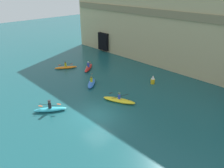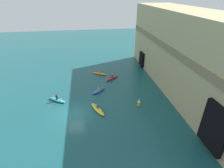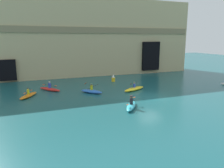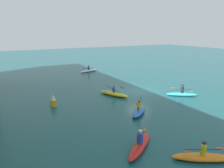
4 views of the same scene
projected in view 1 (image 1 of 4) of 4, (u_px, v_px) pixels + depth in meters
ground_plane at (97, 115)px, 20.91m from camera, size 120.00×120.00×0.00m
cliff_bluff at (181, 20)px, 31.67m from camera, size 38.99×8.06×13.05m
kayak_red at (88, 68)px, 31.85m from camera, size 2.60×3.13×1.14m
kayak_cyan at (50, 109)px, 21.43m from camera, size 2.38×3.00×1.19m
kayak_blue at (92, 83)px, 26.96m from camera, size 2.49×2.67×1.24m
kayak_yellow at (119, 100)px, 23.09m from camera, size 3.59×2.19×1.09m
kayak_orange at (66, 67)px, 32.09m from camera, size 2.31×3.14×1.04m
marker_buoy at (153, 80)px, 27.18m from camera, size 0.52×0.52×1.11m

